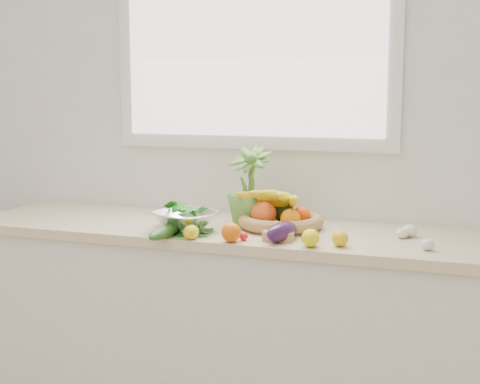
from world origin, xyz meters
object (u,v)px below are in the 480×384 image
(cucumber, at_px, (167,231))
(fruit_basket, at_px, (280,216))
(eggplant, at_px, (282,232))
(potted_herb, at_px, (249,186))
(apple, at_px, (167,216))
(colander_with_spinach, at_px, (185,216))

(cucumber, height_order, fruit_basket, fruit_basket)
(eggplant, height_order, potted_herb, potted_herb)
(apple, bearing_deg, fruit_basket, 13.65)
(apple, relative_size, cucumber, 0.30)
(apple, bearing_deg, colander_with_spinach, -34.68)
(fruit_basket, distance_m, colander_with_spinach, 0.39)
(eggplant, relative_size, colander_with_spinach, 0.58)
(cucumber, height_order, potted_herb, potted_herb)
(apple, xyz_separation_m, colander_with_spinach, (0.12, -0.08, 0.02))
(fruit_basket, bearing_deg, colander_with_spinach, -149.99)
(apple, distance_m, cucumber, 0.23)
(fruit_basket, relative_size, colander_with_spinach, 1.38)
(apple, relative_size, fruit_basket, 0.19)
(potted_herb, xyz_separation_m, fruit_basket, (0.14, -0.02, -0.11))
(eggplant, relative_size, potted_herb, 0.56)
(colander_with_spinach, bearing_deg, apple, 145.32)
(eggplant, xyz_separation_m, potted_herb, (-0.22, 0.26, 0.13))
(potted_herb, distance_m, fruit_basket, 0.18)
(eggplant, xyz_separation_m, cucumber, (-0.44, -0.08, -0.01))
(potted_herb, bearing_deg, fruit_basket, -10.05)
(eggplant, relative_size, cucumber, 0.68)
(fruit_basket, bearing_deg, cucumber, -138.96)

